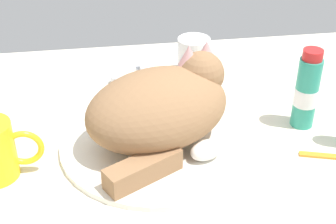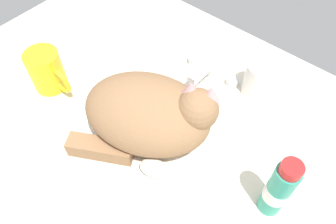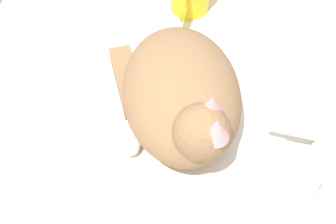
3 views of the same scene
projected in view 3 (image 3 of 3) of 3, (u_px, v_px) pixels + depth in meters
ground_plane at (180, 125)px, 74.39cm from camera, size 110.00×82.50×3.00cm
sink_basin at (180, 118)px, 72.74cm from camera, size 33.90×33.90×1.00cm
faucet at (316, 139)px, 68.17cm from camera, size 14.09×10.65×5.55cm
cat at (181, 97)px, 66.44cm from camera, size 29.73×27.38×15.03cm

